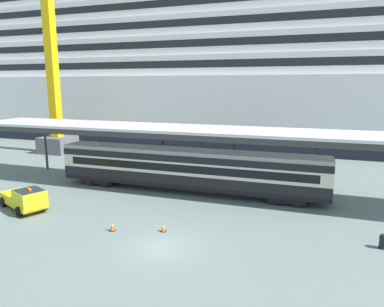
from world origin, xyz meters
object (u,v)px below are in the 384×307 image
cruise_ship (256,59)px  service_truck (25,198)px  dockside_crane (52,13)px  train_carriage (187,168)px  traffic_cone_near (112,226)px  traffic_cone_mid (163,227)px  quay_bollard (383,241)px

cruise_ship → service_truck: bearing=-104.8°
service_truck → dockside_crane: size_ratio=0.09×
train_carriage → traffic_cone_near: bearing=-100.9°
service_truck → dockside_crane: bearing=122.5°
traffic_cone_mid → quay_bollard: quay_bollard is taller
traffic_cone_near → traffic_cone_mid: 3.59m
train_carriage → traffic_cone_mid: size_ratio=42.63×
cruise_ship → traffic_cone_near: bearing=-93.4°
traffic_cone_mid → quay_bollard: 14.20m
traffic_cone_mid → cruise_ship: bearing=91.0°
traffic_cone_near → quay_bollard: size_ratio=0.77×
train_carriage → traffic_cone_mid: train_carriage is taller
cruise_ship → service_truck: 47.59m
quay_bollard → train_carriage: bearing=155.2°
dockside_crane → quay_bollard: bearing=-26.2°
cruise_ship → quay_bollard: cruise_ship is taller
service_truck → dockside_crane: dockside_crane is taller
dockside_crane → quay_bollard: (40.03, -19.70, -19.47)m
cruise_ship → traffic_cone_mid: size_ratio=224.85×
train_carriage → quay_bollard: 17.17m
traffic_cone_mid → traffic_cone_near: bearing=-162.8°
service_truck → train_carriage: bearing=38.9°
train_carriage → dockside_crane: size_ratio=0.40×
traffic_cone_near → dockside_crane: 37.59m
traffic_cone_mid → dockside_crane: bearing=140.1°
traffic_cone_mid → dockside_crane: (-25.98, 21.72, 19.69)m
service_truck → traffic_cone_mid: service_truck is taller
train_carriage → cruise_ship: bearing=88.8°
cruise_ship → traffic_cone_near: (-2.69, -45.52, -14.25)m
service_truck → traffic_cone_mid: 12.39m
service_truck → dockside_crane: 31.66m
service_truck → traffic_cone_mid: (12.36, -0.37, -0.70)m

